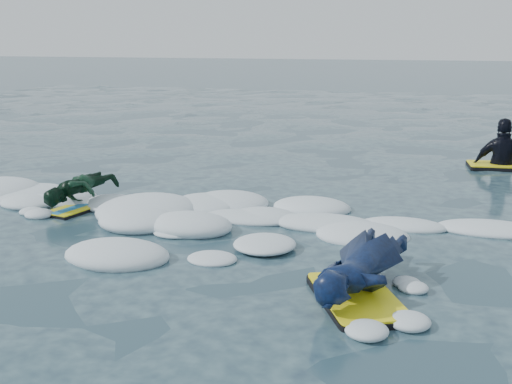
{
  "coord_description": "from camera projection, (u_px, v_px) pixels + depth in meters",
  "views": [
    {
      "loc": [
        2.61,
        -6.13,
        2.25
      ],
      "look_at": [
        0.4,
        1.6,
        0.3
      ],
      "focal_mm": 45.0,
      "sensor_mm": 36.0,
      "label": 1
    }
  ],
  "objects": [
    {
      "name": "waiting_rider_unit",
      "position": [
        502.0,
        168.0,
        11.22
      ],
      "size": [
        1.22,
        0.76,
        1.73
      ],
      "rotation": [
        0.0,
        0.0,
        0.11
      ],
      "color": "black",
      "rests_on": "ground"
    },
    {
      "name": "prone_woman_unit",
      "position": [
        361.0,
        269.0,
        5.7
      ],
      "size": [
        1.08,
        1.83,
        0.46
      ],
      "rotation": [
        0.0,
        0.0,
        2.02
      ],
      "color": "black",
      "rests_on": "ground"
    },
    {
      "name": "prone_child_unit",
      "position": [
        81.0,
        192.0,
        8.56
      ],
      "size": [
        0.82,
        1.25,
        0.45
      ],
      "rotation": [
        0.0,
        0.0,
        1.36
      ],
      "color": "black",
      "rests_on": "ground"
    },
    {
      "name": "foam_band",
      "position": [
        212.0,
        224.0,
        7.92
      ],
      "size": [
        12.0,
        3.1,
        0.3
      ],
      "primitive_type": null,
      "color": "white",
      "rests_on": "ground"
    },
    {
      "name": "ground",
      "position": [
        180.0,
        250.0,
        6.96
      ],
      "size": [
        120.0,
        120.0,
        0.0
      ],
      "primitive_type": "plane",
      "color": "#1B3542",
      "rests_on": "ground"
    }
  ]
}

